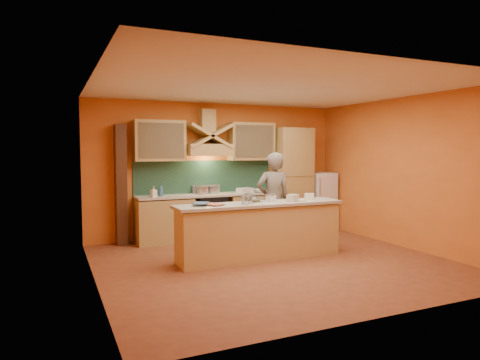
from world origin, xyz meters
name	(u,v)px	position (x,y,z in m)	size (l,w,h in m)	color
floor	(274,262)	(0.00, 0.00, 0.00)	(5.50, 5.00, 0.01)	brown
ceiling	(275,88)	(0.00, 0.00, 2.80)	(5.50, 5.00, 0.01)	white
wall_back	(218,170)	(0.00, 2.50, 1.40)	(5.50, 0.02, 2.80)	orange
wall_front	(387,189)	(0.00, -2.50, 1.40)	(5.50, 0.02, 2.80)	orange
wall_left	(94,181)	(-2.75, 0.00, 1.40)	(0.02, 5.00, 2.80)	orange
wall_right	(404,173)	(2.75, 0.00, 1.40)	(0.02, 5.00, 2.80)	orange
base_cabinet_left	(164,221)	(-1.25, 2.20, 0.43)	(1.10, 0.60, 0.86)	tan
base_cabinet_right	(251,215)	(0.65, 2.20, 0.43)	(1.10, 0.60, 0.86)	tan
counter_top	(210,195)	(-0.30, 2.20, 0.90)	(3.00, 0.62, 0.04)	#B8AF9C
stove	(210,217)	(-0.30, 2.20, 0.45)	(0.60, 0.58, 0.90)	black
backsplash	(205,177)	(-0.30, 2.48, 1.25)	(3.00, 0.03, 0.70)	#1B3C2E
range_hood	(209,150)	(-0.30, 2.25, 1.82)	(0.92, 0.50, 0.24)	tan
hood_chimney	(207,122)	(-0.30, 2.35, 2.40)	(0.30, 0.30, 0.50)	tan
upper_cabinet_left	(159,141)	(-1.30, 2.33, 2.00)	(1.00, 0.35, 0.80)	tan
upper_cabinet_right	(251,142)	(0.70, 2.33, 2.00)	(1.00, 0.35, 0.80)	tan
pantry_column	(292,180)	(1.65, 2.20, 1.15)	(0.80, 0.60, 2.30)	tan
fridge	(320,201)	(2.40, 2.20, 0.65)	(0.58, 0.60, 1.30)	white
trim_column_left	(121,185)	(-2.05, 2.35, 1.15)	(0.20, 0.30, 2.30)	#472816
island_body	(260,233)	(-0.10, 0.30, 0.44)	(2.80, 0.55, 0.88)	#D6B46D
island_top	(260,204)	(-0.10, 0.30, 0.92)	(2.90, 0.62, 0.05)	#B8AF9C
person	(273,200)	(0.51, 0.97, 0.89)	(0.65, 0.42, 1.77)	#70665B
pot_large	(203,191)	(-0.44, 2.21, 0.99)	(0.22, 0.22, 0.17)	silver
pot_small	(213,191)	(-0.21, 2.22, 0.97)	(0.20, 0.20, 0.15)	silver
soap_bottle_a	(154,192)	(-1.49, 2.03, 1.03)	(0.10, 0.10, 0.22)	white
soap_bottle_b	(161,190)	(-1.32, 2.19, 1.05)	(0.10, 0.10, 0.25)	#305A85
bowl_back	(259,191)	(0.77, 2.07, 0.96)	(0.24, 0.24, 0.07)	silver
dish_rack	(245,190)	(0.43, 2.07, 0.97)	(0.30, 0.23, 0.11)	silver
book_lower	(209,205)	(-1.03, 0.23, 0.96)	(0.22, 0.30, 0.03)	#BA5D42
book_upper	(194,203)	(-1.21, 0.42, 0.98)	(0.22, 0.30, 0.02)	#3A5B7F
jar_large	(248,198)	(-0.33, 0.26, 1.03)	(0.12, 0.12, 0.17)	silver
jar_small	(245,200)	(-0.44, 0.18, 1.02)	(0.11, 0.11, 0.15)	white
kitchen_scale	(271,198)	(0.14, 0.37, 1.00)	(0.13, 0.13, 0.11)	white
mixing_bowl	(254,200)	(-0.14, 0.47, 0.98)	(0.28, 0.28, 0.07)	silver
cloth	(298,200)	(0.61, 0.27, 0.95)	(0.25, 0.19, 0.02)	beige
grocery_bag_a	(293,198)	(0.47, 0.20, 1.01)	(0.19, 0.15, 0.12)	beige
grocery_bag_b	(309,196)	(0.94, 0.42, 1.00)	(0.17, 0.13, 0.10)	beige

